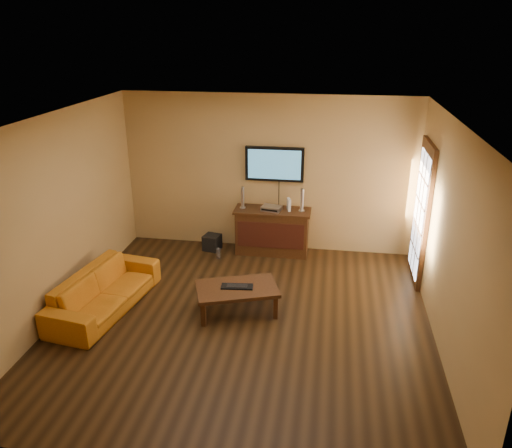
% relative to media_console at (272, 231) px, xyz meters
% --- Properties ---
extents(ground_plane, '(5.00, 5.00, 0.00)m').
position_rel_media_console_xyz_m(ground_plane, '(-0.12, -2.24, -0.40)').
color(ground_plane, black).
rests_on(ground_plane, ground).
extents(room_walls, '(5.00, 5.00, 5.00)m').
position_rel_media_console_xyz_m(room_walls, '(-0.12, -1.62, 1.29)').
color(room_walls, tan).
rests_on(room_walls, ground).
extents(french_door, '(0.07, 1.02, 2.22)m').
position_rel_media_console_xyz_m(french_door, '(2.34, -0.54, 0.65)').
color(french_door, '#331A0B').
rests_on(french_door, ground).
extents(media_console, '(1.30, 0.50, 0.79)m').
position_rel_media_console_xyz_m(media_console, '(0.00, 0.00, 0.00)').
color(media_console, '#331A0B').
rests_on(media_console, ground).
extents(television, '(0.99, 0.08, 0.59)m').
position_rel_media_console_xyz_m(television, '(0.00, 0.21, 1.14)').
color(television, black).
rests_on(television, ground).
extents(coffee_table, '(1.26, 0.99, 0.39)m').
position_rel_media_console_xyz_m(coffee_table, '(-0.23, -2.02, -0.06)').
color(coffee_table, '#331A0B').
rests_on(coffee_table, ground).
extents(sofa, '(0.83, 1.96, 0.74)m').
position_rel_media_console_xyz_m(sofa, '(-2.08, -2.22, -0.03)').
color(sofa, '#C67016').
rests_on(sofa, ground).
extents(speaker_left, '(0.10, 0.10, 0.38)m').
position_rel_media_console_xyz_m(speaker_left, '(-0.52, 0.02, 0.57)').
color(speaker_left, silver).
rests_on(speaker_left, media_console).
extents(speaker_right, '(0.11, 0.11, 0.39)m').
position_rel_media_console_xyz_m(speaker_right, '(0.50, 0.02, 0.57)').
color(speaker_right, silver).
rests_on(speaker_right, media_console).
extents(av_receiver, '(0.37, 0.29, 0.07)m').
position_rel_media_console_xyz_m(av_receiver, '(-0.01, -0.02, 0.43)').
color(av_receiver, silver).
rests_on(av_receiver, media_console).
extents(game_console, '(0.08, 0.16, 0.21)m').
position_rel_media_console_xyz_m(game_console, '(0.28, 0.02, 0.50)').
color(game_console, white).
rests_on(game_console, media_console).
extents(subwoofer, '(0.33, 0.33, 0.27)m').
position_rel_media_console_xyz_m(subwoofer, '(-1.07, -0.05, -0.26)').
color(subwoofer, black).
rests_on(subwoofer, ground).
extents(bottle, '(0.07, 0.07, 0.21)m').
position_rel_media_console_xyz_m(bottle, '(-0.87, -0.41, -0.30)').
color(bottle, white).
rests_on(bottle, ground).
extents(keyboard, '(0.45, 0.21, 0.03)m').
position_rel_media_console_xyz_m(keyboard, '(-0.23, -2.03, -0.00)').
color(keyboard, black).
rests_on(keyboard, coffee_table).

